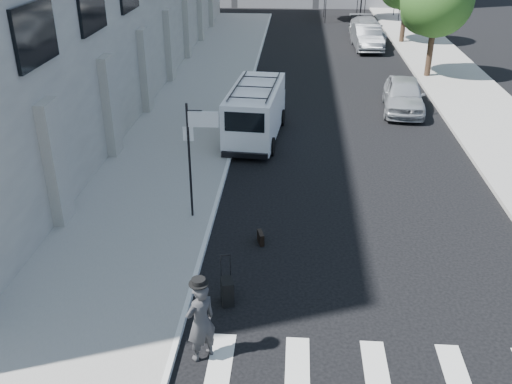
# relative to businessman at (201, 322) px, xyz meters

# --- Properties ---
(ground) EXTENTS (120.00, 120.00, 0.00)m
(ground) POSITION_rel_businessman_xyz_m (1.39, 2.62, -0.93)
(ground) COLOR black
(ground) RESTS_ON ground
(sidewalk_left) EXTENTS (4.50, 48.00, 0.15)m
(sidewalk_left) POSITION_rel_businessman_xyz_m (-2.86, 18.62, -0.85)
(sidewalk_left) COLOR gray
(sidewalk_left) RESTS_ON ground
(sidewalk_right) EXTENTS (4.00, 56.00, 0.15)m
(sidewalk_right) POSITION_rel_businessman_xyz_m (10.39, 22.62, -0.85)
(sidewalk_right) COLOR gray
(sidewalk_right) RESTS_ON ground
(sign_pole) EXTENTS (1.03, 0.07, 3.50)m
(sign_pole) POSITION_rel_businessman_xyz_m (-0.97, 5.83, 1.72)
(sign_pole) COLOR black
(sign_pole) RESTS_ON sidewalk_left
(tree_near) EXTENTS (3.80, 3.83, 6.03)m
(tree_near) POSITION_rel_businessman_xyz_m (8.89, 22.78, 3.05)
(tree_near) COLOR black
(tree_near) RESTS_ON ground
(businessman) EXTENTS (0.80, 0.79, 1.86)m
(businessman) POSITION_rel_businessman_xyz_m (0.00, 0.00, 0.00)
(businessman) COLOR #343437
(businessman) RESTS_ON ground
(briefcase) EXTENTS (0.24, 0.46, 0.34)m
(briefcase) POSITION_rel_businessman_xyz_m (0.92, 4.62, -0.76)
(briefcase) COLOR black
(briefcase) RESTS_ON ground
(suitcase) EXTENTS (0.38, 0.49, 1.23)m
(suitcase) POSITION_rel_businessman_xyz_m (0.31, 1.88, -0.60)
(suitcase) COLOR black
(suitcase) RESTS_ON ground
(cargo_van) EXTENTS (2.33, 5.70, 2.12)m
(cargo_van) POSITION_rel_businessman_xyz_m (0.20, 12.94, 0.17)
(cargo_van) COLOR white
(cargo_van) RESTS_ON ground
(parked_car_a) EXTENTS (2.23, 4.59, 1.51)m
(parked_car_a) POSITION_rel_businessman_xyz_m (6.73, 16.77, -0.17)
(parked_car_a) COLOR #A0A3A8
(parked_car_a) RESTS_ON ground
(parked_car_b) EXTENTS (1.88, 4.86, 1.58)m
(parked_car_b) POSITION_rel_businessman_xyz_m (6.39, 29.76, -0.14)
(parked_car_b) COLOR #585B5F
(parked_car_b) RESTS_ON ground
(parked_car_c) EXTENTS (2.53, 5.16, 1.44)m
(parked_car_c) POSITION_rel_businessman_xyz_m (6.73, 33.16, -0.21)
(parked_car_c) COLOR gray
(parked_car_c) RESTS_ON ground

